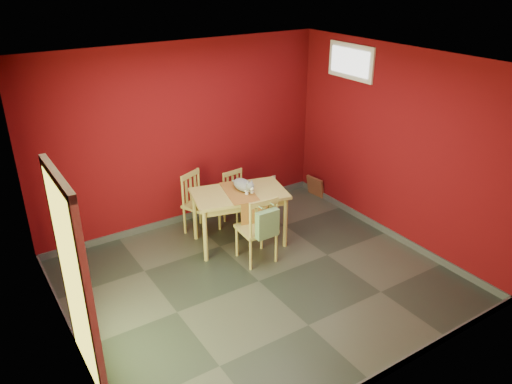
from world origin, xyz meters
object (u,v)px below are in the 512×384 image
dining_table (239,199)px  chair_far_right (238,197)px  chair_near (258,228)px  tote_bag (267,224)px  cat (243,183)px  picture_frame (315,187)px  chair_far_left (199,202)px

dining_table → chair_far_right: bearing=61.3°
chair_near → tote_bag: 0.28m
chair_near → cat: (0.12, 0.57, 0.41)m
chair_far_right → cat: cat is taller
dining_table → picture_frame: 2.06m
dining_table → picture_frame: dining_table is taller
dining_table → cat: 0.22m
chair_far_left → chair_near: (0.28, -1.15, 0.03)m
cat → chair_far_left: bearing=118.7°
chair_near → cat: 0.71m
chair_far_right → picture_frame: chair_far_right is taller
dining_table → tote_bag: 0.76m
chair_far_left → picture_frame: (2.21, 0.02, -0.30)m
cat → dining_table: bearing=-162.5°
chair_near → picture_frame: bearing=31.1°
chair_near → cat: cat is taller
dining_table → chair_far_right: 0.68m
chair_far_left → cat: bearing=-55.5°
picture_frame → tote_bag: bearing=-144.4°
dining_table → cat: (0.08, 0.03, 0.21)m
chair_far_left → cat: cat is taller
chair_far_right → cat: bearing=-113.1°
chair_far_left → chair_far_right: (0.62, -0.07, -0.05)m
chair_far_left → chair_near: chair_near is taller
chair_far_left → chair_far_right: chair_far_left is taller
chair_far_right → tote_bag: tote_bag is taller
tote_bag → picture_frame: 2.44m
chair_near → picture_frame: 2.28m
chair_near → picture_frame: size_ratio=2.74×
chair_far_left → tote_bag: size_ratio=2.10×
picture_frame → cat: bearing=-161.8°
chair_far_right → tote_bag: size_ratio=1.86×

